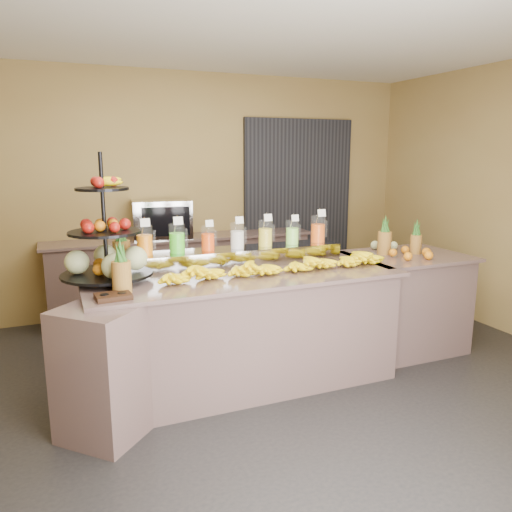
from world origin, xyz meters
TOP-DOWN VIEW (x-y plane):
  - ground at (0.00, 0.00)m, footprint 6.00×6.00m
  - room_envelope at (0.19, 0.79)m, footprint 6.04×5.02m
  - buffet_counter at (-0.12, 0.26)m, footprint 2.75×1.25m
  - right_counter at (1.70, 0.40)m, footprint 1.08×0.88m
  - back_ledge at (0.00, 2.25)m, footprint 3.10×0.55m
  - pitcher_tray at (0.05, 0.58)m, footprint 1.85×0.30m
  - juice_pitcher_orange_a at (-0.73, 0.58)m, footprint 0.13×0.13m
  - juice_pitcher_green at (-0.47, 0.58)m, footprint 0.13×0.13m
  - juice_pitcher_orange_b at (-0.21, 0.58)m, footprint 0.11×0.12m
  - juice_pitcher_milk at (0.05, 0.58)m, footprint 0.12×0.12m
  - juice_pitcher_lemon at (0.31, 0.58)m, footprint 0.12×0.13m
  - juice_pitcher_lime at (0.57, 0.58)m, footprint 0.11×0.12m
  - juice_pitcher_orange_c at (0.83, 0.58)m, footprint 0.13×0.14m
  - banana_heap at (0.29, 0.23)m, footprint 1.99×0.18m
  - fruit_stand at (-0.99, 0.46)m, footprint 0.86×0.86m
  - condiment_caddy at (-1.05, -0.05)m, footprint 0.24×0.19m
  - pineapple_left_a at (-0.98, 0.08)m, footprint 0.13×0.13m
  - pineapple_left_b at (-0.89, 0.70)m, footprint 0.14×0.14m
  - right_fruit_pile at (1.65, 0.37)m, footprint 0.41×0.39m
  - oven_warmer at (-0.24, 2.25)m, footprint 0.69×0.52m

SIDE VIEW (x-z plane):
  - ground at x=0.00m, z-range 0.00..0.00m
  - buffet_counter at x=-0.12m, z-range 0.00..0.93m
  - back_ledge at x=0.00m, z-range 0.00..0.93m
  - right_counter at x=1.70m, z-range 0.00..0.93m
  - condiment_caddy at x=-1.05m, z-range 0.93..0.96m
  - banana_heap at x=0.29m, z-range 0.91..1.08m
  - right_fruit_pile at x=1.65m, z-range 0.89..1.11m
  - pitcher_tray at x=0.05m, z-range 0.93..1.08m
  - pineapple_left_a at x=-0.98m, z-range 0.88..1.26m
  - pineapple_left_b at x=-0.89m, z-range 0.88..1.30m
  - oven_warmer at x=-0.24m, z-range 0.93..1.36m
  - fruit_stand at x=-0.99m, z-range 0.69..1.65m
  - juice_pitcher_orange_b at x=-0.21m, z-range 1.04..1.31m
  - juice_pitcher_lime at x=0.57m, z-range 1.03..1.31m
  - juice_pitcher_milk at x=0.05m, z-range 1.03..1.32m
  - juice_pitcher_lemon at x=0.31m, z-range 1.03..1.33m
  - juice_pitcher_orange_a at x=-0.73m, z-range 1.03..1.34m
  - juice_pitcher_green at x=-0.47m, z-range 1.03..1.34m
  - juice_pitcher_orange_c at x=0.83m, z-range 1.03..1.35m
  - room_envelope at x=0.19m, z-range 0.47..3.29m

